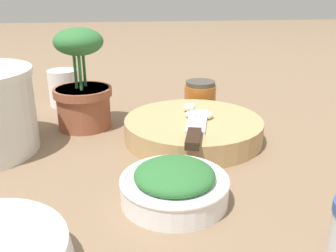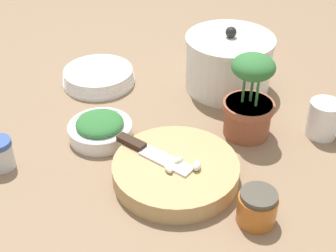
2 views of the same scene
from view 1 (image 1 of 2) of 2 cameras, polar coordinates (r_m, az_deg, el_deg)
The scene contains 8 objects.
ground_plane at distance 0.65m, azimuth -4.45°, elevation -4.40°, with size 5.00×5.00×0.00m, color #7F664C.
cutting_board at distance 0.70m, azimuth 3.86°, elevation -0.48°, with size 0.26×0.26×0.04m.
chef_knife at distance 0.63m, azimuth 4.20°, elevation -0.46°, with size 0.19×0.08×0.01m.
garlic_cloves at distance 0.71m, azimuth 4.15°, elevation 2.22°, with size 0.07×0.06×0.02m.
herb_bowl at distance 0.50m, azimuth 1.00°, elevation -8.85°, with size 0.15×0.15×0.05m.
coffee_mug at distance 0.94m, azimuth -15.49°, elevation 5.70°, with size 0.10×0.07×0.09m.
honey_jar at distance 0.87m, azimuth 4.91°, elevation 4.63°, with size 0.07×0.07×0.07m.
potted_herb at distance 0.76m, azimuth -12.95°, elevation 5.85°, with size 0.12×0.12×0.20m.
Camera 1 is at (-0.59, 0.03, 0.27)m, focal length 40.00 mm.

